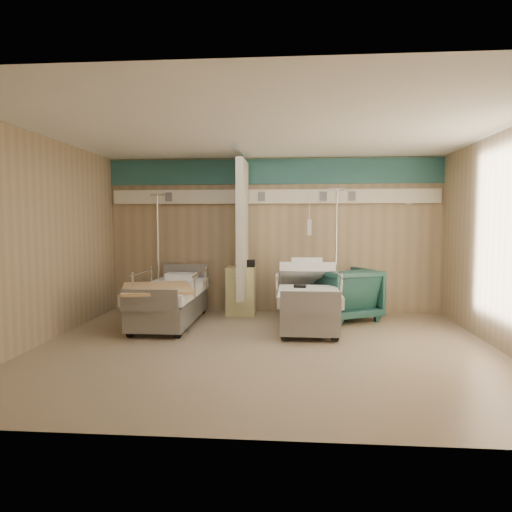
{
  "coord_description": "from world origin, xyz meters",
  "views": [
    {
      "loc": [
        0.35,
        -5.81,
        1.63
      ],
      "look_at": [
        -0.16,
        0.6,
        1.16
      ],
      "focal_mm": 32.0,
      "sensor_mm": 36.0,
      "label": 1
    }
  ],
  "objects_px": {
    "iv_stand_right": "(335,291)",
    "iv_stand_left": "(159,288)",
    "bedside_cabinet": "(241,290)",
    "visitor_armchair": "(345,294)",
    "bed_right": "(308,307)",
    "bed_left": "(170,305)"
  },
  "relations": [
    {
      "from": "iv_stand_right",
      "to": "bedside_cabinet",
      "type": "bearing_deg",
      "value": 175.28
    },
    {
      "from": "bedside_cabinet",
      "to": "bed_right",
      "type": "bearing_deg",
      "value": -38.05
    },
    {
      "from": "bedside_cabinet",
      "to": "iv_stand_left",
      "type": "relative_size",
      "value": 0.4
    },
    {
      "from": "visitor_armchair",
      "to": "iv_stand_left",
      "type": "distance_m",
      "value": 3.35
    },
    {
      "from": "bed_left",
      "to": "iv_stand_left",
      "type": "height_order",
      "value": "iv_stand_left"
    },
    {
      "from": "bed_left",
      "to": "iv_stand_right",
      "type": "height_order",
      "value": "iv_stand_right"
    },
    {
      "from": "bedside_cabinet",
      "to": "visitor_armchair",
      "type": "distance_m",
      "value": 1.82
    },
    {
      "from": "bed_left",
      "to": "iv_stand_right",
      "type": "distance_m",
      "value": 2.81
    },
    {
      "from": "bed_right",
      "to": "iv_stand_right",
      "type": "bearing_deg",
      "value": 56.79
    },
    {
      "from": "bed_right",
      "to": "bedside_cabinet",
      "type": "height_order",
      "value": "bedside_cabinet"
    },
    {
      "from": "iv_stand_right",
      "to": "iv_stand_left",
      "type": "xyz_separation_m",
      "value": [
        -3.18,
        0.22,
        -0.01
      ]
    },
    {
      "from": "bed_right",
      "to": "bedside_cabinet",
      "type": "xyz_separation_m",
      "value": [
        -1.15,
        0.9,
        0.11
      ]
    },
    {
      "from": "bed_right",
      "to": "bed_left",
      "type": "xyz_separation_m",
      "value": [
        -2.2,
        0.0,
        0.0
      ]
    },
    {
      "from": "bed_left",
      "to": "bedside_cabinet",
      "type": "relative_size",
      "value": 2.54
    },
    {
      "from": "bed_left",
      "to": "iv_stand_right",
      "type": "bearing_deg",
      "value": 15.79
    },
    {
      "from": "visitor_armchair",
      "to": "iv_stand_right",
      "type": "xyz_separation_m",
      "value": [
        -0.15,
        0.16,
        0.02
      ]
    },
    {
      "from": "bed_right",
      "to": "iv_stand_left",
      "type": "bearing_deg",
      "value": 159.91
    },
    {
      "from": "bed_right",
      "to": "iv_stand_left",
      "type": "xyz_separation_m",
      "value": [
        -2.68,
        0.98,
        0.12
      ]
    },
    {
      "from": "iv_stand_left",
      "to": "bed_right",
      "type": "bearing_deg",
      "value": -20.09
    },
    {
      "from": "visitor_armchair",
      "to": "bed_right",
      "type": "bearing_deg",
      "value": 15.76
    },
    {
      "from": "bed_left",
      "to": "bedside_cabinet",
      "type": "bearing_deg",
      "value": 40.6
    },
    {
      "from": "bedside_cabinet",
      "to": "iv_stand_left",
      "type": "height_order",
      "value": "iv_stand_left"
    }
  ]
}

